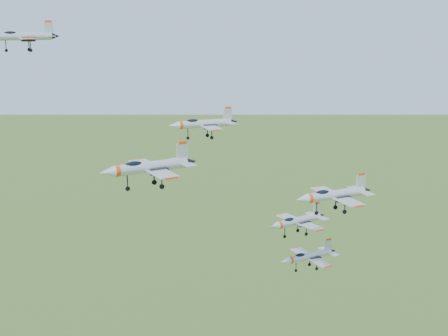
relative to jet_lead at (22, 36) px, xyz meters
name	(u,v)px	position (x,y,z in m)	size (l,w,h in m)	color
jet_lead	(22,36)	(0.00, 0.00, 0.00)	(12.15, 10.09, 3.24)	#B4B8C2
jet_left_high	(203,124)	(26.13, -17.83, -13.10)	(11.54, 9.54, 3.09)	#B4B8C2
jet_right_high	(148,167)	(14.95, -30.72, -16.28)	(13.98, 11.78, 3.76)	#B4B8C2
jet_left_low	(297,221)	(44.37, -14.25, -32.14)	(12.63, 10.74, 3.43)	#B4B8C2
jet_right_low	(334,195)	(44.89, -26.49, -23.95)	(14.06, 11.70, 3.76)	#B4B8C2
jet_trail	(308,256)	(45.29, -17.36, -37.75)	(11.83, 9.94, 3.17)	#B4B8C2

